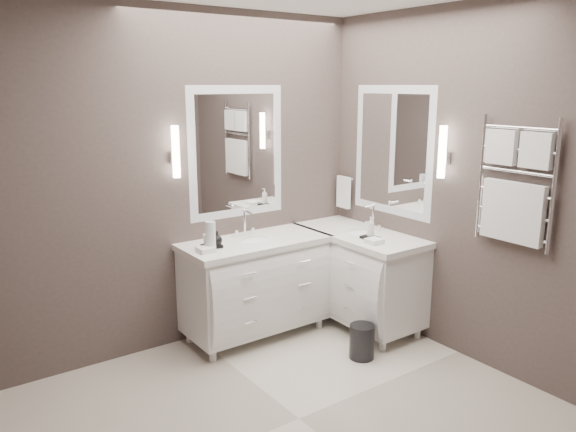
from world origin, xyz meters
TOP-DOWN VIEW (x-y plane):
  - floor at (0.00, 0.00)m, footprint 3.20×3.00m
  - wall_back at (0.00, 1.50)m, footprint 3.20×0.01m
  - wall_front at (0.00, -1.50)m, footprint 3.20×0.01m
  - wall_left at (-1.60, 0.00)m, footprint 0.01×3.00m
  - wall_right at (1.60, 0.00)m, footprint 0.01×3.00m
  - vanity_back at (0.45, 1.23)m, footprint 1.24×0.59m
  - vanity_right at (1.33, 0.90)m, footprint 0.59×1.24m
  - mirror_back at (0.45, 1.49)m, footprint 0.90×0.02m
  - mirror_right at (1.59, 0.80)m, footprint 0.02×0.90m
  - sconce_back at (-0.13, 1.43)m, footprint 0.06×0.06m
  - sconce_right at (1.53, 0.22)m, footprint 0.06×0.06m
  - towel_bar_corner at (1.54, 1.36)m, footprint 0.03×0.22m
  - towel_ladder at (1.55, -0.40)m, footprint 0.06×0.58m
  - waste_bin at (0.90, 0.38)m, footprint 0.24×0.24m
  - amenity_tray_back at (0.05, 1.23)m, footprint 0.17×0.14m
  - amenity_tray_right at (1.24, 0.68)m, footprint 0.12×0.15m
  - water_bottle at (0.01, 1.17)m, footprint 0.10×0.10m
  - soap_bottle_a at (0.02, 1.25)m, footprint 0.07×0.07m
  - soap_bottle_b at (0.08, 1.20)m, footprint 0.10×0.10m
  - soap_bottle_c at (1.24, 0.68)m, footprint 0.08×0.08m

SIDE VIEW (x-z plane):
  - floor at x=0.00m, z-range -0.01..0.00m
  - waste_bin at x=0.90m, z-range 0.00..0.27m
  - vanity_back at x=0.45m, z-range 0.00..0.97m
  - vanity_right at x=1.33m, z-range 0.00..0.97m
  - amenity_tray_right at x=1.24m, z-range 0.85..0.87m
  - amenity_tray_back at x=0.05m, z-range 0.85..0.87m
  - soap_bottle_b at x=0.08m, z-range 0.87..0.98m
  - soap_bottle_a at x=0.02m, z-range 0.87..1.00m
  - soap_bottle_c at x=1.24m, z-range 0.87..1.04m
  - water_bottle at x=0.01m, z-range 0.85..1.08m
  - towel_bar_corner at x=1.54m, z-range 0.97..1.27m
  - wall_back at x=0.00m, z-range 0.00..2.70m
  - wall_front at x=0.00m, z-range 0.00..2.70m
  - wall_left at x=-1.60m, z-range 0.00..2.70m
  - wall_right at x=1.60m, z-range 0.00..2.70m
  - towel_ladder at x=1.55m, z-range 0.94..1.84m
  - mirror_back at x=0.45m, z-range 1.00..2.10m
  - mirror_right at x=1.59m, z-range 1.00..2.10m
  - sconce_back at x=-0.13m, z-range 1.39..1.79m
  - sconce_right at x=1.53m, z-range 1.39..1.79m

